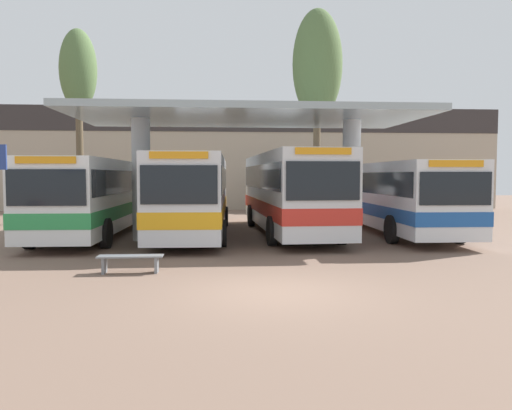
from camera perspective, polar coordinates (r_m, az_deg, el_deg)
The scene contains 11 objects.
ground_plane at distance 11.02m, azimuth 2.03°, elevation -9.88°, with size 100.00×100.00×0.00m, color #755B4C.
townhouse_backdrop at distance 36.80m, azimuth -2.57°, elevation 6.27°, with size 40.00×0.58×7.50m.
station_canopy at distance 19.79m, azimuth -0.92°, elevation 8.79°, with size 13.31×6.71×4.97m.
transit_bus_left_bay at distance 21.35m, azimuth -18.28°, elevation 1.17°, with size 2.99×10.29×3.14m.
transit_bus_center_bay at distance 21.51m, azimuth -7.06°, elevation 1.51°, with size 3.06×12.50×3.29m.
transit_bus_right_bay at distance 21.68m, azimuth 3.77°, elevation 1.78°, with size 3.19×11.96×3.44m.
transit_bus_far_right_bay at distance 22.99m, azimuth 15.35°, elevation 1.27°, with size 2.99×12.23×3.05m.
waiting_bench_near_pillar at distance 13.39m, azimuth -14.16°, elevation -6.11°, with size 1.67×0.44×0.46m.
poplar_tree_behind_left at distance 28.17m, azimuth 7.03°, elevation 15.44°, with size 2.69×2.69×11.50m.
poplar_tree_behind_right at distance 29.46m, azimuth -19.65°, elevation 13.87°, with size 1.98×1.98×10.42m.
parked_car_street at distance 34.51m, azimuth 3.43°, elevation 1.00°, with size 4.18×2.19×2.28m.
Camera 1 is at (-1.21, -10.65, 2.53)m, focal length 35.00 mm.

